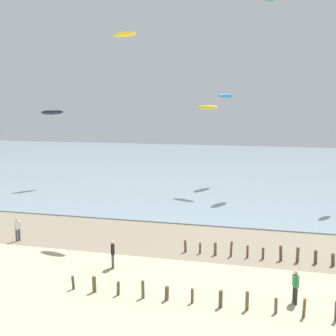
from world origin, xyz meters
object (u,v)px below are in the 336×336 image
object	(u,v)px
person_left_flank	(18,229)
kite_aloft_5	(52,112)
kite_aloft_3	(208,107)
kite_aloft_11	(226,96)
person_trailing_behind	(113,253)
person_far_down_beach	(295,286)
kite_aloft_4	(124,35)

from	to	relation	value
person_left_flank	kite_aloft_5	xyz separation A→B (m)	(-7.71, 19.05, 8.05)
kite_aloft_3	kite_aloft_11	distance (m)	6.41
person_left_flank	kite_aloft_5	size ratio (longest dim) A/B	0.60
kite_aloft_11	person_trailing_behind	bearing A→B (deg)	-164.36
person_trailing_behind	person_left_flank	bearing A→B (deg)	160.28
person_far_down_beach	kite_aloft_3	bearing A→B (deg)	108.35
person_left_flank	person_far_down_beach	size ratio (longest dim) A/B	1.00
person_far_down_beach	person_trailing_behind	distance (m)	10.55
person_trailing_behind	kite_aloft_3	xyz separation A→B (m)	(2.16, 22.70, 8.64)
person_far_down_beach	kite_aloft_4	xyz separation A→B (m)	(-12.37, 10.18, 14.05)
kite_aloft_3	kite_aloft_5	xyz separation A→B (m)	(-18.39, -0.60, -0.59)
kite_aloft_3	kite_aloft_4	bearing A→B (deg)	-80.96
kite_aloft_3	person_far_down_beach	bearing A→B (deg)	-46.60
person_trailing_behind	kite_aloft_5	distance (m)	28.58
person_left_flank	kite_aloft_11	bearing A→B (deg)	65.15
person_far_down_beach	kite_aloft_3	size ratio (longest dim) A/B	0.65
person_far_down_beach	person_trailing_behind	xyz separation A→B (m)	(-10.36, 2.01, 0.00)
kite_aloft_11	person_left_flank	bearing A→B (deg)	177.54
kite_aloft_11	person_far_down_beach	bearing A→B (deg)	-144.92
person_trailing_behind	kite_aloft_5	size ratio (longest dim) A/B	0.60
person_left_flank	kite_aloft_3	size ratio (longest dim) A/B	0.65
kite_aloft_4	kite_aloft_5	size ratio (longest dim) A/B	0.72
person_left_flank	kite_aloft_4	size ratio (longest dim) A/B	0.84
person_left_flank	kite_aloft_3	xyz separation A→B (m)	(10.68, 19.64, 8.64)
person_left_flank	person_trailing_behind	distance (m)	9.06
kite_aloft_3	kite_aloft_5	size ratio (longest dim) A/B	0.92
kite_aloft_5	kite_aloft_4	bearing A→B (deg)	78.41
person_far_down_beach	kite_aloft_3	distance (m)	27.43
kite_aloft_4	kite_aloft_3	bearing A→B (deg)	85.90
kite_aloft_4	kite_aloft_11	distance (m)	21.74
kite_aloft_5	person_left_flank	bearing A→B (deg)	54.86
person_left_flank	kite_aloft_4	distance (m)	16.31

